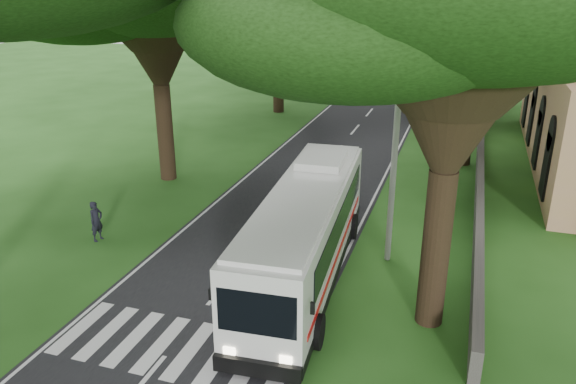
# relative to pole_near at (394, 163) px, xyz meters

# --- Properties ---
(ground) EXTENTS (140.00, 140.00, 0.00)m
(ground) POSITION_rel_pole_near_xyz_m (-5.50, -6.00, -4.18)
(ground) COLOR #214D16
(ground) RESTS_ON ground
(road) EXTENTS (8.00, 120.00, 0.04)m
(road) POSITION_rel_pole_near_xyz_m (-5.50, 19.00, -4.17)
(road) COLOR black
(road) RESTS_ON ground
(crosswalk) EXTENTS (8.00, 3.00, 0.01)m
(crosswalk) POSITION_rel_pole_near_xyz_m (-5.50, -8.00, -4.18)
(crosswalk) COLOR silver
(crosswalk) RESTS_ON ground
(property_wall) EXTENTS (0.35, 50.00, 1.20)m
(property_wall) POSITION_rel_pole_near_xyz_m (3.50, 18.00, -3.58)
(property_wall) COLOR #383533
(property_wall) RESTS_ON ground
(pole_near) EXTENTS (1.60, 0.24, 8.00)m
(pole_near) POSITION_rel_pole_near_xyz_m (0.00, 0.00, 0.00)
(pole_near) COLOR gray
(pole_near) RESTS_ON ground
(pole_mid) EXTENTS (1.60, 0.24, 8.00)m
(pole_mid) POSITION_rel_pole_near_xyz_m (0.00, 20.00, 0.00)
(pole_mid) COLOR gray
(pole_mid) RESTS_ON ground
(pole_far) EXTENTS (1.60, 0.24, 8.00)m
(pole_far) POSITION_rel_pole_near_xyz_m (0.00, 40.00, 0.00)
(pole_far) COLOR gray
(pole_far) RESTS_ON ground
(coach_bus) EXTENTS (3.58, 12.58, 3.66)m
(coach_bus) POSITION_rel_pole_near_xyz_m (-2.80, -2.47, -2.21)
(coach_bus) COLOR silver
(coach_bus) RESTS_ON ground
(distant_car_a) EXTENTS (2.08, 4.09, 1.33)m
(distant_car_a) POSITION_rel_pole_near_xyz_m (-8.10, 31.27, -3.48)
(distant_car_a) COLOR #A8A7AC
(distant_car_a) RESTS_ON road
(distant_car_b) EXTENTS (2.56, 4.76, 1.49)m
(distant_car_b) POSITION_rel_pole_near_xyz_m (-6.48, 51.37, -3.40)
(distant_car_b) COLOR #21214D
(distant_car_b) RESTS_ON road
(distant_car_c) EXTENTS (2.63, 4.53, 1.23)m
(distant_car_c) POSITION_rel_pole_near_xyz_m (-4.70, 58.35, -3.53)
(distant_car_c) COLOR maroon
(distant_car_c) RESTS_ON road
(pedestrian) EXTENTS (0.55, 0.73, 1.81)m
(pedestrian) POSITION_rel_pole_near_xyz_m (-12.40, -2.17, -3.27)
(pedestrian) COLOR black
(pedestrian) RESTS_ON ground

